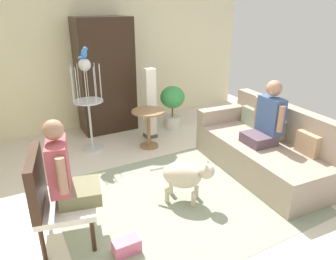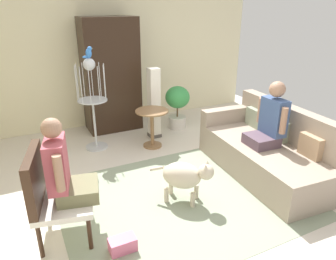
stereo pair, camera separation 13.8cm
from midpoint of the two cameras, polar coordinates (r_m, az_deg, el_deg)
ground_plane at (r=4.17m, az=2.04°, el=-10.42°), size 6.83×6.83×0.00m
back_wall at (r=6.26m, az=-11.85°, el=13.50°), size 5.98×0.12×2.72m
area_rug at (r=3.98m, az=1.68°, el=-12.17°), size 2.88×2.29×0.01m
couch at (r=4.64m, az=16.23°, el=-3.33°), size 1.08×2.12×0.93m
armchair at (r=3.31m, az=-21.62°, el=-10.51°), size 0.69×0.78×0.96m
person_on_couch at (r=4.42m, az=16.71°, el=1.97°), size 0.47×0.54×0.86m
person_on_armchair at (r=3.19m, az=-19.28°, el=-7.05°), size 0.53×0.55×0.85m
round_end_table at (r=5.15m, az=-4.32°, el=1.30°), size 0.54×0.54×0.63m
dog at (r=3.76m, az=2.05°, el=-8.21°), size 0.60×0.58×0.56m
bird_cage_stand at (r=5.09m, az=-15.03°, el=5.22°), size 0.46×0.46×1.48m
parrot at (r=4.94m, az=-15.76°, el=13.27°), size 0.17×0.10×0.17m
potted_plant at (r=5.94m, az=0.15°, el=4.94°), size 0.46×0.46×0.81m
column_lamp at (r=5.49m, az=-4.08°, el=4.69°), size 0.20×0.20×1.24m
armoire_cabinet at (r=5.89m, az=-11.96°, el=9.55°), size 0.97×0.56×2.03m
handbag at (r=3.25m, az=-8.81°, el=-20.07°), size 0.26×0.15×0.14m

